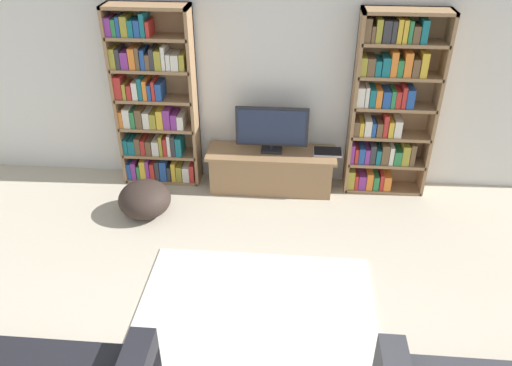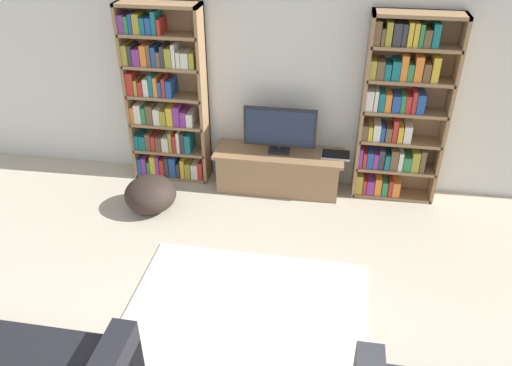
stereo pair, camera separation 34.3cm
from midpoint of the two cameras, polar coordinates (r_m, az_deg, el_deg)
name	(u,v)px [view 1 (the left image)]	position (r m, az deg, el deg)	size (l,w,h in m)	color
wall_back	(263,75)	(5.71, -1.01, 12.24)	(8.80, 0.06, 2.60)	silver
bookshelf_left	(154,104)	(5.91, -13.28, 8.77)	(0.92, 0.30, 2.08)	#93704C
bookshelf_right	(389,106)	(5.68, 13.27, 8.52)	(0.92, 0.30, 2.08)	#93704C
tv_stand	(271,170)	(5.88, 0.07, 1.48)	(1.49, 0.48, 0.48)	#8E6B47
television	(272,128)	(5.65, 0.08, 6.22)	(0.82, 0.16, 0.54)	black
laptop	(328,152)	(5.77, 6.51, 3.52)	(0.33, 0.22, 0.03)	#B7B7BC
area_rug	(255,317)	(4.38, -2.41, -15.15)	(2.05, 1.66, 0.02)	beige
beanbag_ottoman	(145,199)	(5.61, -14.32, -1.84)	(0.57, 0.57, 0.39)	#2D231E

